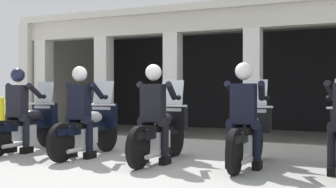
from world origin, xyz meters
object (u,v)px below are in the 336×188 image
police_officer_far_left (18,103)px  motorcycle_right (249,133)px  police_officer_center (154,105)px  motorcycle_left (90,128)px  police_officer_left (80,104)px  motorcycle_center (161,131)px  bollard_kerbside (2,116)px  police_officer_right (244,106)px  motorcycle_far_left (29,125)px

police_officer_far_left → motorcycle_right: size_ratio=0.78×
police_officer_center → police_officer_far_left: bearing=-167.2°
police_officer_far_left → police_officer_center: 2.85m
police_officer_far_left → motorcycle_left: bearing=12.6°
motorcycle_left → police_officer_left: police_officer_left is taller
motorcycle_left → motorcycle_right: size_ratio=1.00×
motorcycle_center → bollard_kerbside: bearing=174.1°
police_officer_far_left → police_officer_left: bearing=1.3°
motorcycle_left → police_officer_right: bearing=6.2°
police_officer_center → motorcycle_center: bearing=103.7°
motorcycle_far_left → motorcycle_left: same height
police_officer_left → police_officer_center: size_ratio=1.00×
motorcycle_left → police_officer_center: (1.42, -0.30, 0.44)m
motorcycle_left → police_officer_center: bearing=-2.5°
motorcycle_far_left → police_officer_far_left: police_officer_far_left is taller
motorcycle_left → police_officer_far_left: bearing=-160.9°
police_officer_far_left → motorcycle_left: 1.51m
motorcycle_far_left → police_officer_right: police_officer_right is taller
police_officer_center → bollard_kerbside: size_ratio=1.58×
police_officer_far_left → police_officer_left: 1.43m
motorcycle_right → police_officer_right: police_officer_right is taller
motorcycle_right → police_officer_right: size_ratio=1.29×
motorcycle_far_left → motorcycle_left: size_ratio=1.00×
motorcycle_left → police_officer_left: 0.52m
police_officer_left → police_officer_right: size_ratio=1.00×
motorcycle_far_left → police_officer_center: 2.90m
motorcycle_far_left → police_officer_left: bearing=-9.9°
motorcycle_left → motorcycle_right: 2.85m
bollard_kerbside → police_officer_right: bearing=-17.1°
motorcycle_far_left → bollard_kerbside: motorcycle_far_left is taller
police_officer_right → bollard_kerbside: (-6.86, 2.11, -0.44)m
motorcycle_left → police_officer_right: (2.85, -0.16, 0.44)m
motorcycle_far_left → motorcycle_right: size_ratio=1.00×
police_officer_far_left → bollard_kerbside: (-2.59, 2.19, -0.44)m
police_officer_center → motorcycle_right: bearing=30.5°
police_officer_right → bollard_kerbside: bearing=176.6°
police_officer_far_left → police_officer_right: 4.27m
police_officer_left → bollard_kerbside: police_officer_left is taller
police_officer_left → motorcycle_right: bearing=17.6°
police_officer_far_left → motorcycle_right: (4.28, 0.36, -0.44)m
police_officer_right → motorcycle_far_left: bearing=-169.1°
police_officer_right → motorcycle_right: bearing=103.4°
police_officer_left → motorcycle_right: 2.91m
motorcycle_left → bollard_kerbside: motorcycle_left is taller
police_officer_far_left → police_officer_right: (4.27, 0.08, 0.00)m
motorcycle_right → police_officer_left: bearing=-158.3°
motorcycle_far_left → police_officer_right: size_ratio=1.29×
motorcycle_center → motorcycle_right: same height
motorcycle_far_left → bollard_kerbside: size_ratio=2.03×
police_officer_center → motorcycle_right: 1.55m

